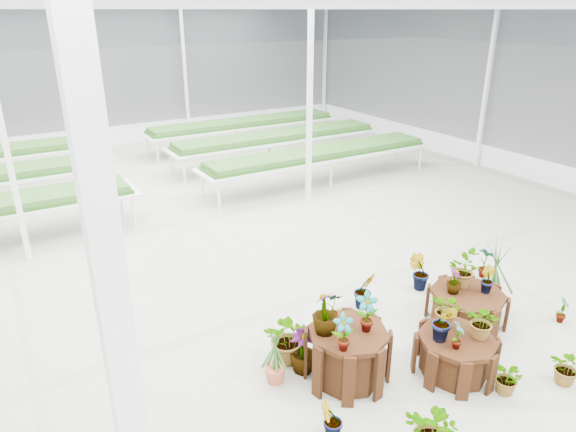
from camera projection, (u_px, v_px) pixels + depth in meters
ground_plane at (285, 318)px, 7.51m from camera, size 24.00×24.00×0.00m
greenhouse_shell at (284, 171)px, 6.67m from camera, size 18.00×24.00×4.50m
steel_frame at (284, 171)px, 6.67m from camera, size 18.00×24.00×4.50m
nursery_benches at (142, 169)px, 13.08m from camera, size 16.00×7.00×0.84m
plinth_tall at (347, 355)px, 6.17m from camera, size 1.16×1.16×0.68m
plinth_mid at (455, 355)px, 6.29m from camera, size 1.12×1.12×0.52m
plinth_low at (466, 307)px, 7.33m from camera, size 1.21×1.21×0.49m
nursery_plants at (409, 324)px, 6.51m from camera, size 4.61×3.14×1.31m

